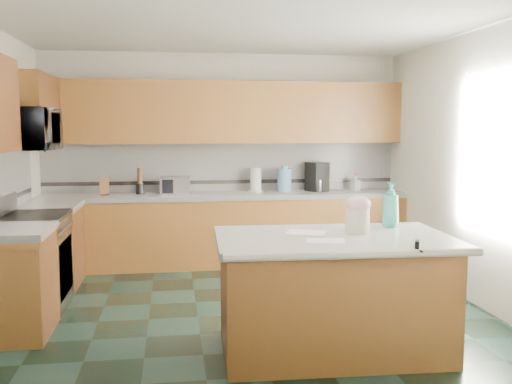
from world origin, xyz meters
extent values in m
plane|color=black|center=(0.00, 0.00, 0.00)|extent=(4.60, 4.60, 0.00)
plane|color=white|center=(0.00, 0.00, 2.70)|extent=(4.60, 4.60, 0.00)
cube|color=white|center=(0.00, 2.32, 1.35)|extent=(4.60, 0.04, 2.70)
cube|color=white|center=(0.00, -2.32, 1.35)|extent=(4.60, 0.04, 2.70)
cube|color=white|center=(2.32, 0.00, 1.35)|extent=(0.04, 4.60, 2.70)
cube|color=#32180C|center=(0.00, 2.00, 0.43)|extent=(4.60, 0.60, 0.86)
cube|color=silver|center=(0.00, 2.00, 0.89)|extent=(4.60, 0.64, 0.06)
cube|color=#32180C|center=(0.00, 2.13, 1.94)|extent=(4.60, 0.33, 0.78)
cube|color=silver|center=(0.00, 2.29, 1.24)|extent=(4.60, 0.02, 0.63)
cube|color=black|center=(0.00, 2.28, 1.04)|extent=(4.60, 0.01, 0.05)
cube|color=#32180C|center=(-2.00, 1.29, 0.43)|extent=(0.60, 0.82, 0.86)
cube|color=silver|center=(-2.00, 1.29, 0.89)|extent=(0.64, 0.82, 0.06)
cube|color=#32180C|center=(-2.00, -0.24, 0.43)|extent=(0.60, 0.72, 0.86)
cube|color=silver|center=(-2.00, -0.24, 0.89)|extent=(0.64, 0.72, 0.06)
cube|color=silver|center=(-2.29, 0.55, 1.24)|extent=(0.02, 2.30, 0.63)
cube|color=black|center=(-2.28, 0.55, 1.04)|extent=(0.01, 2.30, 0.05)
cube|color=#32180C|center=(-2.13, 1.42, 1.94)|extent=(0.33, 1.09, 0.78)
cube|color=#B7B7BC|center=(-2.00, 0.50, 0.44)|extent=(0.60, 0.76, 0.88)
cube|color=black|center=(-1.71, 0.50, 0.40)|extent=(0.02, 0.68, 0.55)
cube|color=black|center=(-2.00, 0.50, 0.90)|extent=(0.62, 0.78, 0.04)
cylinder|color=#B7B7BC|center=(-1.68, 0.50, 0.78)|extent=(0.02, 0.66, 0.02)
cube|color=#B7B7BC|center=(-2.26, 0.50, 1.02)|extent=(0.06, 0.76, 0.18)
imported|color=#B7B7BC|center=(-2.00, 0.50, 1.73)|extent=(0.50, 0.73, 0.41)
cube|color=#32180C|center=(0.56, -0.96, 0.43)|extent=(1.74, 1.04, 0.86)
cube|color=silver|center=(0.56, -0.96, 0.89)|extent=(1.84, 1.14, 0.06)
cylinder|color=silver|center=(0.56, -1.49, 0.89)|extent=(1.80, 0.13, 0.06)
cylinder|color=silver|center=(0.78, -0.87, 1.02)|extent=(0.24, 0.24, 0.20)
ellipsoid|color=beige|center=(0.78, -0.87, 1.15)|extent=(0.21, 0.21, 0.13)
cylinder|color=tan|center=(0.78, -0.87, 1.20)|extent=(0.07, 0.02, 0.02)
sphere|color=tan|center=(0.75, -0.87, 1.20)|extent=(0.04, 0.04, 0.04)
sphere|color=tan|center=(0.82, -0.87, 1.20)|extent=(0.04, 0.04, 0.04)
imported|color=teal|center=(1.14, -0.65, 1.11)|extent=(0.19, 0.19, 0.38)
cube|color=white|center=(0.45, -1.14, 0.92)|extent=(0.32, 0.27, 0.00)
cube|color=white|center=(0.38, -0.80, 0.92)|extent=(0.37, 0.33, 0.00)
cube|color=black|center=(1.01, -1.47, 0.93)|extent=(0.06, 0.09, 0.08)
cylinder|color=black|center=(1.01, -1.53, 0.91)|extent=(0.01, 0.06, 0.01)
cube|color=#472814|center=(-1.50, 2.05, 1.02)|extent=(0.12, 0.16, 0.22)
cylinder|color=black|center=(-1.06, 2.08, 0.99)|extent=(0.11, 0.11, 0.13)
cylinder|color=#472814|center=(-1.06, 2.08, 1.15)|extent=(0.06, 0.06, 0.20)
cube|color=#B7B7BC|center=(-0.63, 2.05, 1.03)|extent=(0.38, 0.27, 0.21)
cube|color=black|center=(-0.63, 1.93, 1.03)|extent=(0.33, 0.01, 0.17)
cylinder|color=white|center=(0.41, 2.10, 1.08)|extent=(0.14, 0.14, 0.31)
cylinder|color=#B7B7BC|center=(0.41, 2.10, 0.93)|extent=(0.21, 0.21, 0.01)
cylinder|color=#5A83AA|center=(0.77, 2.06, 1.07)|extent=(0.18, 0.18, 0.30)
cylinder|color=#5A83AA|center=(0.77, 2.06, 1.24)|extent=(0.09, 0.09, 0.04)
cube|color=black|center=(1.21, 2.08, 1.11)|extent=(0.31, 0.32, 0.38)
cylinder|color=black|center=(1.21, 2.02, 1.00)|extent=(0.16, 0.16, 0.16)
imported|color=white|center=(1.73, 2.05, 1.02)|extent=(0.12, 0.12, 0.20)
cylinder|color=red|center=(1.73, 2.05, 1.14)|extent=(0.02, 0.02, 0.03)
cube|color=white|center=(2.29, -0.20, 1.50)|extent=(0.02, 1.40, 1.10)
camera|label=1|loc=(-0.66, -5.15, 1.75)|focal=40.00mm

